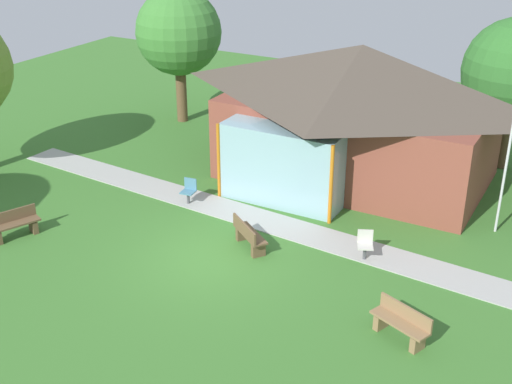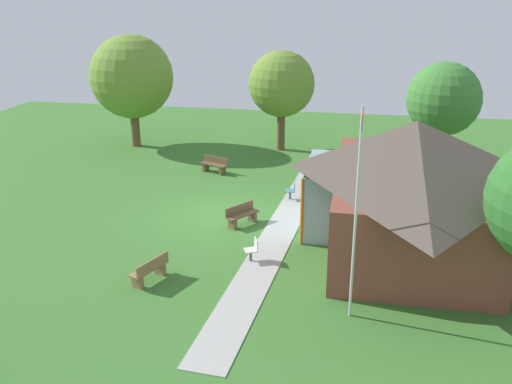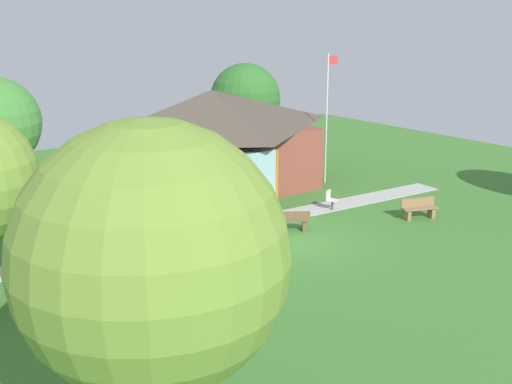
{
  "view_description": "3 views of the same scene",
  "coord_description": "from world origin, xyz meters",
  "px_view_note": "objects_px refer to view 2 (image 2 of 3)",
  "views": [
    {
      "loc": [
        9.19,
        -13.9,
        9.9
      ],
      "look_at": [
        0.45,
        1.96,
        1.44
      ],
      "focal_mm": 47.38,
      "sensor_mm": 36.0,
      "label": 1
    },
    {
      "loc": [
        21.75,
        5.65,
        9.25
      ],
      "look_at": [
        -0.05,
        1.63,
        1.2
      ],
      "focal_mm": 39.96,
      "sensor_mm": 36.0,
      "label": 2
    },
    {
      "loc": [
        -15.32,
        -17.34,
        8.39
      ],
      "look_at": [
        0.09,
        2.62,
        1.35
      ],
      "focal_mm": 46.52,
      "sensor_mm": 36.0,
      "label": 3
    }
  ],
  "objects_px": {
    "patio_chair_lawn_spare": "(252,251)",
    "patio_chair_west": "(292,191)",
    "pavilion": "(407,181)",
    "bench_mid_right": "(150,270)",
    "bench_rear_near_path": "(242,215)",
    "tree_lawn_corner": "(132,77)",
    "tree_west_hedge": "(282,84)",
    "bench_mid_left": "(215,165)",
    "tree_behind_pavilion_left": "(444,100)",
    "flagpole": "(356,208)"
  },
  "relations": [
    {
      "from": "bench_rear_near_path",
      "to": "bench_mid_right",
      "type": "bearing_deg",
      "value": 15.07
    },
    {
      "from": "tree_west_hedge",
      "to": "tree_lawn_corner",
      "type": "bearing_deg",
      "value": -85.1
    },
    {
      "from": "patio_chair_west",
      "to": "tree_west_hedge",
      "type": "relative_size",
      "value": 0.15
    },
    {
      "from": "pavilion",
      "to": "patio_chair_west",
      "type": "height_order",
      "value": "pavilion"
    },
    {
      "from": "flagpole",
      "to": "bench_mid_right",
      "type": "bearing_deg",
      "value": -98.19
    },
    {
      "from": "flagpole",
      "to": "tree_behind_pavilion_left",
      "type": "relative_size",
      "value": 1.09
    },
    {
      "from": "patio_chair_west",
      "to": "tree_lawn_corner",
      "type": "relative_size",
      "value": 0.13
    },
    {
      "from": "bench_mid_right",
      "to": "patio_chair_west",
      "type": "height_order",
      "value": "patio_chair_west"
    },
    {
      "from": "patio_chair_lawn_spare",
      "to": "bench_mid_right",
      "type": "bearing_deg",
      "value": 99.6
    },
    {
      "from": "bench_rear_near_path",
      "to": "patio_chair_west",
      "type": "relative_size",
      "value": 1.71
    },
    {
      "from": "patio_chair_lawn_spare",
      "to": "tree_lawn_corner",
      "type": "distance_m",
      "value": 17.58
    },
    {
      "from": "bench_mid_left",
      "to": "tree_west_hedge",
      "type": "xyz_separation_m",
      "value": [
        -5.05,
        2.78,
        3.5
      ]
    },
    {
      "from": "pavilion",
      "to": "patio_chair_lawn_spare",
      "type": "height_order",
      "value": "pavilion"
    },
    {
      "from": "pavilion",
      "to": "bench_mid_right",
      "type": "bearing_deg",
      "value": -61.57
    },
    {
      "from": "bench_mid_left",
      "to": "pavilion",
      "type": "bearing_deg",
      "value": 164.84
    },
    {
      "from": "flagpole",
      "to": "patio_chair_west",
      "type": "distance_m",
      "value": 10.3
    },
    {
      "from": "bench_mid_left",
      "to": "tree_west_hedge",
      "type": "height_order",
      "value": "tree_west_hedge"
    },
    {
      "from": "bench_rear_near_path",
      "to": "patio_chair_west",
      "type": "bearing_deg",
      "value": -171.21
    },
    {
      "from": "patio_chair_lawn_spare",
      "to": "pavilion",
      "type": "bearing_deg",
      "value": -89.01
    },
    {
      "from": "bench_mid_left",
      "to": "tree_west_hedge",
      "type": "distance_m",
      "value": 6.74
    },
    {
      "from": "pavilion",
      "to": "bench_rear_near_path",
      "type": "height_order",
      "value": "pavilion"
    },
    {
      "from": "pavilion",
      "to": "bench_mid_left",
      "type": "relative_size",
      "value": 6.46
    },
    {
      "from": "bench_rear_near_path",
      "to": "patio_chair_lawn_spare",
      "type": "xyz_separation_m",
      "value": [
        3.19,
        1.06,
        0.01
      ]
    },
    {
      "from": "patio_chair_lawn_spare",
      "to": "tree_west_hedge",
      "type": "xyz_separation_m",
      "value": [
        -14.78,
        -1.1,
        3.48
      ]
    },
    {
      "from": "bench_rear_near_path",
      "to": "tree_west_hedge",
      "type": "height_order",
      "value": "tree_west_hedge"
    },
    {
      "from": "patio_chair_west",
      "to": "tree_lawn_corner",
      "type": "distance_m",
      "value": 13.51
    },
    {
      "from": "pavilion",
      "to": "flagpole",
      "type": "xyz_separation_m",
      "value": [
        5.47,
        -1.8,
        0.96
      ]
    },
    {
      "from": "pavilion",
      "to": "tree_behind_pavilion_left",
      "type": "xyz_separation_m",
      "value": [
        -8.94,
        2.2,
        1.42
      ]
    },
    {
      "from": "flagpole",
      "to": "bench_rear_near_path",
      "type": "height_order",
      "value": "flagpole"
    },
    {
      "from": "flagpole",
      "to": "bench_mid_left",
      "type": "bearing_deg",
      "value": -149.84
    },
    {
      "from": "bench_mid_left",
      "to": "bench_rear_near_path",
      "type": "bearing_deg",
      "value": 136.44
    },
    {
      "from": "patio_chair_lawn_spare",
      "to": "patio_chair_west",
      "type": "distance_m",
      "value": 6.44
    },
    {
      "from": "patio_chair_west",
      "to": "bench_rear_near_path",
      "type": "bearing_deg",
      "value": 145.85
    },
    {
      "from": "flagpole",
      "to": "bench_mid_left",
      "type": "height_order",
      "value": "flagpole"
    },
    {
      "from": "bench_mid_left",
      "to": "tree_behind_pavilion_left",
      "type": "relative_size",
      "value": 0.27
    },
    {
      "from": "flagpole",
      "to": "tree_west_hedge",
      "type": "relative_size",
      "value": 1.08
    },
    {
      "from": "bench_rear_near_path",
      "to": "bench_mid_left",
      "type": "height_order",
      "value": "same"
    },
    {
      "from": "bench_mid_left",
      "to": "tree_lawn_corner",
      "type": "height_order",
      "value": "tree_lawn_corner"
    },
    {
      "from": "bench_mid_left",
      "to": "patio_chair_west",
      "type": "xyz_separation_m",
      "value": [
        3.31,
        4.48,
        0.01
      ]
    },
    {
      "from": "patio_chair_lawn_spare",
      "to": "tree_west_hedge",
      "type": "relative_size",
      "value": 0.15
    },
    {
      "from": "bench_mid_right",
      "to": "tree_west_hedge",
      "type": "xyz_separation_m",
      "value": [
        -16.82,
        1.96,
        3.5
      ]
    },
    {
      "from": "pavilion",
      "to": "bench_mid_left",
      "type": "height_order",
      "value": "pavilion"
    },
    {
      "from": "bench_mid_right",
      "to": "tree_lawn_corner",
      "type": "xyz_separation_m",
      "value": [
        -16.06,
        -6.86,
        3.78
      ]
    },
    {
      "from": "tree_west_hedge",
      "to": "bench_mid_left",
      "type": "bearing_deg",
      "value": -28.86
    },
    {
      "from": "pavilion",
      "to": "patio_chair_lawn_spare",
      "type": "distance_m",
      "value": 6.22
    },
    {
      "from": "tree_behind_pavilion_left",
      "to": "tree_lawn_corner",
      "type": "height_order",
      "value": "tree_lawn_corner"
    },
    {
      "from": "bench_rear_near_path",
      "to": "tree_behind_pavilion_left",
      "type": "relative_size",
      "value": 0.25
    },
    {
      "from": "flagpole",
      "to": "patio_chair_lawn_spare",
      "type": "height_order",
      "value": "flagpole"
    },
    {
      "from": "bench_mid_right",
      "to": "bench_mid_left",
      "type": "bearing_deg",
      "value": 25.69
    },
    {
      "from": "patio_chair_west",
      "to": "tree_lawn_corner",
      "type": "height_order",
      "value": "tree_lawn_corner"
    }
  ]
}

